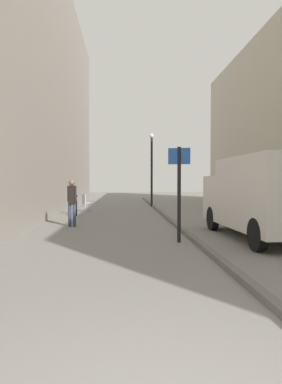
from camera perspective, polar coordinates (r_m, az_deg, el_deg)
The scene contains 9 objects.
ground_plane at distance 14.20m, azimuth -1.37°, elevation -4.99°, with size 80.00×80.00×0.00m, color gray.
building_facade_left at distance 15.65m, azimuth -21.26°, elevation 20.37°, with size 2.78×40.00×13.39m, color gray.
kerb_strip at distance 14.32m, azimuth 4.98°, elevation -4.70°, with size 0.16×40.00×0.12m, color #615F5B.
pedestrian_main_foreground at distance 13.13m, azimuth -11.13°, elevation -1.21°, with size 0.34×0.23×1.73m.
delivery_van at distance 10.78m, azimuth 19.16°, elevation -0.50°, with size 2.23×5.34×2.35m.
street_sign_post at distance 9.61m, azimuth 6.19°, elevation 1.01°, with size 0.59×0.19×2.60m.
lamp_post at distance 22.91m, azimuth 1.74°, elevation 4.39°, with size 0.28×0.28×4.76m.
bicycle_leaning at distance 17.76m, azimuth -10.40°, elevation -2.43°, with size 0.29×1.76×0.98m.
cafe_chair_near_window at distance 19.68m, azimuth -8.95°, elevation -1.53°, with size 0.60×0.60×0.94m.
Camera 1 is at (-0.40, -2.09, 1.67)m, focal length 32.91 mm.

